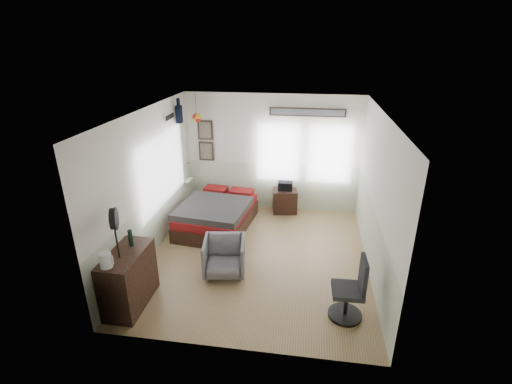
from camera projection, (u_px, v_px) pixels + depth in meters
The scene contains 12 objects.
ground_plane at pixel (258, 257), 6.96m from camera, with size 4.00×4.50×0.01m, color olive.
room_shell at pixel (255, 172), 6.52m from camera, with size 4.02×4.52×2.71m.
wall_decor at pixel (221, 122), 8.09m from camera, with size 3.55×1.32×1.44m.
bed at pixel (217, 215), 7.95m from camera, with size 1.54×2.03×0.60m.
dresser at pixel (129, 279), 5.57m from camera, with size 0.48×1.00×0.90m, color black.
armchair at pixel (224, 256), 6.38m from camera, with size 0.69×0.71×0.65m, color slate.
nightstand at pixel (285, 201), 8.68m from camera, with size 0.55×0.44×0.55m, color black.
task_chair at pixel (351, 294), 5.32m from camera, with size 0.50×0.50×0.99m.
kettle at pixel (106, 260), 5.03m from camera, with size 0.19×0.16×0.22m.
bottle at pixel (131, 238), 5.55m from camera, with size 0.07×0.07×0.26m, color black.
stand_fan at pixel (114, 220), 5.06m from camera, with size 0.19×0.31×0.78m.
black_bag at pixel (285, 186), 8.53m from camera, with size 0.33×0.22×0.20m, color black.
Camera 1 is at (0.84, -5.89, 3.81)m, focal length 26.00 mm.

